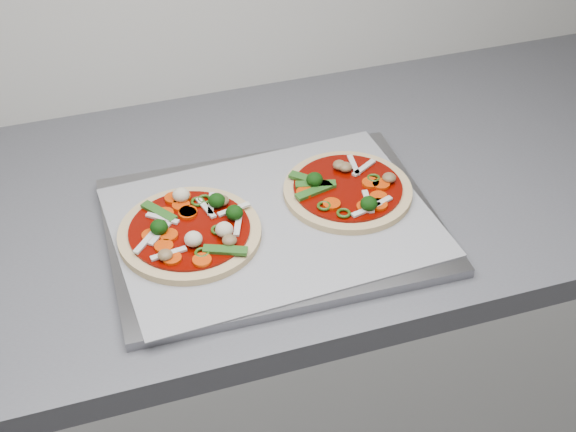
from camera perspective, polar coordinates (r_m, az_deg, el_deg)
name	(u,v)px	position (r m, az deg, el deg)	size (l,w,h in m)	color
baking_tray	(273,226)	(1.11, -1.10, -0.71)	(0.45, 0.33, 0.01)	gray
parchment	(273,221)	(1.11, -1.10, -0.38)	(0.43, 0.31, 0.00)	#9D9DA3
pizza_left	(191,230)	(1.08, -6.91, -1.00)	(0.25, 0.25, 0.03)	tan
pizza_right	(347,190)	(1.15, 4.25, 1.88)	(0.23, 0.23, 0.03)	tan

